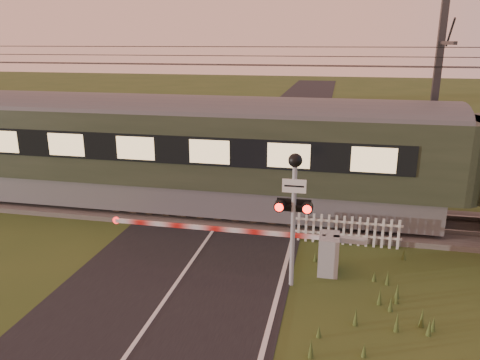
% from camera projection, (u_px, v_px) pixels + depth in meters
% --- Properties ---
extents(ground, '(160.00, 160.00, 0.00)m').
position_uv_depth(ground, '(162.00, 304.00, 11.62)').
color(ground, '#31461B').
rests_on(ground, ground).
extents(road, '(6.00, 140.00, 0.03)m').
position_uv_depth(road, '(159.00, 309.00, 11.40)').
color(road, black).
rests_on(road, ground).
extents(track_bed, '(140.00, 3.40, 0.39)m').
position_uv_depth(track_bed, '(225.00, 212.00, 17.70)').
color(track_bed, '#47423D').
rests_on(track_bed, ground).
extents(overhead_wires, '(120.00, 0.62, 0.62)m').
position_uv_depth(overhead_wires, '(223.00, 58.00, 16.08)').
color(overhead_wires, black).
rests_on(overhead_wires, ground).
extents(train, '(43.83, 3.02, 4.09)m').
position_uv_depth(train, '(473.00, 167.00, 15.35)').
color(train, slate).
rests_on(train, ground).
extents(boom_gate, '(7.54, 0.85, 1.13)m').
position_uv_depth(boom_gate, '(314.00, 250.00, 13.18)').
color(boom_gate, gray).
rests_on(boom_gate, ground).
extents(crossing_signal, '(0.92, 0.37, 3.63)m').
position_uv_depth(crossing_signal, '(294.00, 197.00, 11.84)').
color(crossing_signal, gray).
rests_on(crossing_signal, ground).
extents(picket_fence, '(3.35, 0.08, 0.98)m').
position_uv_depth(picket_fence, '(348.00, 230.00, 14.89)').
color(picket_fence, silver).
rests_on(picket_fence, ground).
extents(catenary_mast, '(0.24, 2.47, 7.78)m').
position_uv_depth(catenary_mast, '(434.00, 105.00, 17.16)').
color(catenary_mast, '#2D2D30').
rests_on(catenary_mast, ground).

